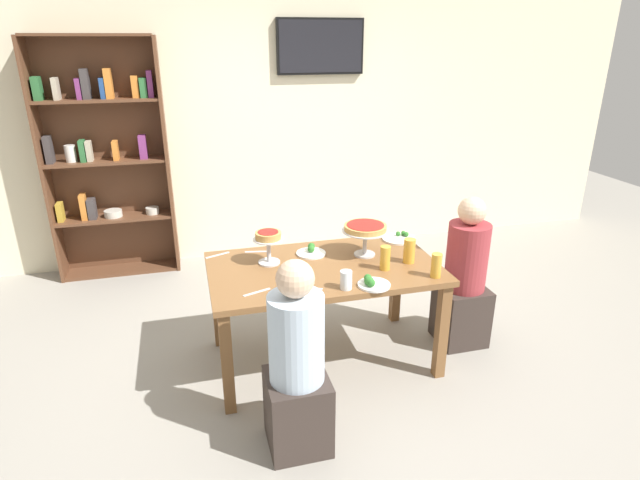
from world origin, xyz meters
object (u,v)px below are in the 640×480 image
object	(u,v)px
television	(320,46)
personal_pizza_stand	(268,240)
cutlery_fork_near	(258,252)
cutlery_fork_far	(308,288)
salad_plate_spare	(399,238)
beer_glass_amber_tall	(385,258)
diner_head_east	(464,283)
bookshelf	(106,157)
salad_plate_near_diner	(311,252)
beer_glass_amber_short	(409,251)
water_glass_clear_near	(346,280)
salad_plate_far_diner	(372,283)
cutlery_knife_near	(257,292)
deep_dish_pizza_stand	(365,230)
diner_near_left	(297,372)
dining_table	(324,278)
beer_glass_amber_spare	(436,265)
cutlery_knife_far	(217,255)

from	to	relation	value
television	personal_pizza_stand	size ratio (longest dim) A/B	3.78
cutlery_fork_near	cutlery_fork_far	world-z (taller)	same
salad_plate_spare	cutlery_fork_far	distance (m)	1.07
salad_plate_spare	beer_glass_amber_tall	world-z (taller)	beer_glass_amber_tall
diner_head_east	beer_glass_amber_tall	distance (m)	0.78
bookshelf	salad_plate_near_diner	bearing A→B (deg)	-49.86
cutlery_fork_far	television	bearing A→B (deg)	96.05
beer_glass_amber_tall	beer_glass_amber_short	size ratio (longest dim) A/B	0.96
diner_head_east	salad_plate_spare	size ratio (longest dim) A/B	4.54
beer_glass_amber_tall	water_glass_clear_near	distance (m)	0.39
salad_plate_far_diner	cutlery_knife_near	size ratio (longest dim) A/B	1.13
bookshelf	deep_dish_pizza_stand	size ratio (longest dim) A/B	6.78
diner_near_left	salad_plate_far_diner	distance (m)	0.75
beer_glass_amber_short	water_glass_clear_near	distance (m)	0.60
personal_pizza_stand	salad_plate_near_diner	xyz separation A→B (m)	(0.32, 0.08, -0.15)
bookshelf	personal_pizza_stand	world-z (taller)	bookshelf
diner_near_left	water_glass_clear_near	world-z (taller)	diner_near_left
diner_near_left	salad_plate_near_diner	world-z (taller)	diner_near_left
dining_table	beer_glass_amber_tall	bearing A→B (deg)	-22.59
bookshelf	beer_glass_amber_short	world-z (taller)	bookshelf
salad_plate_spare	beer_glass_amber_spare	distance (m)	0.68
cutlery_fork_near	cutlery_fork_far	bearing A→B (deg)	118.35
salad_plate_near_diner	cutlery_fork_far	bearing A→B (deg)	-105.91
television	diner_head_east	bearing A→B (deg)	-76.06
salad_plate_near_diner	diner_head_east	bearing A→B (deg)	-12.85
bookshelf	diner_near_left	bearing A→B (deg)	-67.03
dining_table	salad_plate_spare	bearing A→B (deg)	25.31
diner_head_east	salad_plate_near_diner	distance (m)	1.16
dining_table	cutlery_knife_near	distance (m)	0.57
dining_table	cutlery_knife_far	bearing A→B (deg)	151.76
dining_table	cutlery_knife_near	xyz separation A→B (m)	(-0.50, -0.27, 0.10)
personal_pizza_stand	salad_plate_spare	world-z (taller)	personal_pizza_stand
water_glass_clear_near	bookshelf	bearing A→B (deg)	123.71
beer_glass_amber_tall	cutlery_fork_near	bearing A→B (deg)	146.49
cutlery_fork_far	diner_near_left	bearing A→B (deg)	-88.14
diner_near_left	dining_table	bearing A→B (deg)	-25.09
deep_dish_pizza_stand	cutlery_knife_near	world-z (taller)	deep_dish_pizza_stand
diner_near_left	cutlery_knife_near	distance (m)	0.57
salad_plate_near_diner	beer_glass_amber_short	distance (m)	0.69
bookshelf	television	size ratio (longest dim) A/B	2.55
beer_glass_amber_tall	cutlery_fork_far	bearing A→B (deg)	-165.47
salad_plate_far_diner	beer_glass_amber_tall	size ratio (longest dim) A/B	1.25
dining_table	salad_plate_spare	world-z (taller)	salad_plate_spare
salad_plate_spare	personal_pizza_stand	bearing A→B (deg)	-169.96
diner_near_left	salad_plate_spare	world-z (taller)	diner_near_left
bookshelf	diner_near_left	world-z (taller)	bookshelf
salad_plate_far_diner	beer_glass_amber_short	xyz separation A→B (m)	(0.37, 0.28, 0.06)
cutlery_knife_far	beer_glass_amber_spare	bearing A→B (deg)	130.11
personal_pizza_stand	beer_glass_amber_spare	size ratio (longest dim) A/B	1.43
diner_near_left	cutlery_fork_far	xyz separation A→B (m)	(0.18, 0.47, 0.25)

